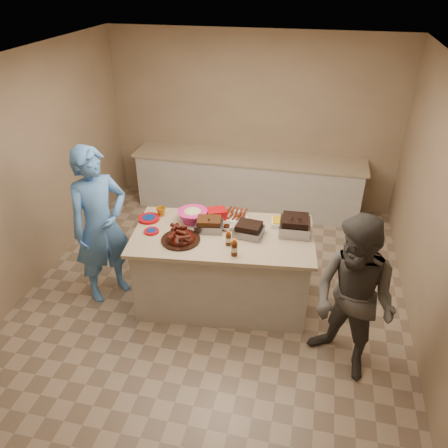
% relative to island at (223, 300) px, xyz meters
% --- Properties ---
extents(room, '(4.50, 5.00, 2.70)m').
position_rel_island_xyz_m(room, '(-0.12, 0.11, 0.00)').
color(room, tan).
rests_on(room, ground).
extents(back_counter, '(3.60, 0.64, 0.90)m').
position_rel_island_xyz_m(back_counter, '(-0.12, 2.31, 0.45)').
color(back_counter, beige).
rests_on(back_counter, ground).
extents(island, '(2.08, 1.25, 0.93)m').
position_rel_island_xyz_m(island, '(0.00, 0.00, 0.00)').
color(island, beige).
rests_on(island, ground).
extents(rib_platter, '(0.53, 0.53, 0.17)m').
position_rel_island_xyz_m(rib_platter, '(-0.41, -0.22, 0.93)').
color(rib_platter, '#3D0E07').
rests_on(rib_platter, island).
extents(pulled_pork_tray, '(0.34, 0.28, 0.09)m').
position_rel_island_xyz_m(pulled_pork_tray, '(-0.17, 0.05, 0.93)').
color(pulled_pork_tray, '#47230F').
rests_on(pulled_pork_tray, island).
extents(brisket_tray, '(0.33, 0.29, 0.09)m').
position_rel_island_xyz_m(brisket_tray, '(0.28, 0.04, 0.93)').
color(brisket_tray, black).
rests_on(brisket_tray, island).
extents(roasting_pan, '(0.34, 0.34, 0.13)m').
position_rel_island_xyz_m(roasting_pan, '(0.76, 0.20, 0.93)').
color(roasting_pan, gray).
rests_on(roasting_pan, island).
extents(coleslaw_bowl, '(0.38, 0.38, 0.23)m').
position_rel_island_xyz_m(coleslaw_bowl, '(-0.40, 0.19, 0.93)').
color(coleslaw_bowl, '#CE2479').
rests_on(coleslaw_bowl, island).
extents(sausage_plate, '(0.32, 0.32, 0.05)m').
position_rel_island_xyz_m(sausage_plate, '(0.06, 0.40, 0.93)').
color(sausage_plate, silver).
rests_on(sausage_plate, island).
extents(mac_cheese_dish, '(0.30, 0.23, 0.07)m').
position_rel_island_xyz_m(mac_cheese_dish, '(0.63, 0.34, 0.93)').
color(mac_cheese_dish, '#E4AC0D').
rests_on(mac_cheese_dish, island).
extents(bbq_bottle_a, '(0.06, 0.06, 0.17)m').
position_rel_island_xyz_m(bbq_bottle_a, '(0.10, -0.19, 0.93)').
color(bbq_bottle_a, '#3E1B07').
rests_on(bbq_bottle_a, island).
extents(bbq_bottle_b, '(0.07, 0.07, 0.19)m').
position_rel_island_xyz_m(bbq_bottle_b, '(0.20, -0.36, 0.93)').
color(bbq_bottle_b, '#3E1B07').
rests_on(bbq_bottle_b, island).
extents(mustard_bottle, '(0.05, 0.05, 0.13)m').
position_rel_island_xyz_m(mustard_bottle, '(-0.27, 0.07, 0.93)').
color(mustard_bottle, yellow).
rests_on(mustard_bottle, island).
extents(sauce_bowl, '(0.15, 0.06, 0.14)m').
position_rel_island_xyz_m(sauce_bowl, '(0.02, 0.12, 0.93)').
color(sauce_bowl, silver).
rests_on(sauce_bowl, island).
extents(plate_stack_large, '(0.27, 0.27, 0.03)m').
position_rel_island_xyz_m(plate_stack_large, '(-0.90, 0.12, 0.93)').
color(plate_stack_large, '#A7080C').
rests_on(plate_stack_large, island).
extents(plate_stack_small, '(0.18, 0.18, 0.02)m').
position_rel_island_xyz_m(plate_stack_small, '(-0.78, -0.13, 0.93)').
color(plate_stack_small, '#A7080C').
rests_on(plate_stack_small, island).
extents(plastic_cup, '(0.12, 0.11, 0.11)m').
position_rel_island_xyz_m(plastic_cup, '(-0.80, 0.24, 0.93)').
color(plastic_cup, '#A96308').
rests_on(plastic_cup, island).
extents(basket_stack, '(0.27, 0.25, 0.11)m').
position_rel_island_xyz_m(basket_stack, '(-0.15, 0.33, 0.93)').
color(basket_stack, '#A7080C').
rests_on(basket_stack, island).
extents(guest_blue, '(1.92, 1.68, 0.45)m').
position_rel_island_xyz_m(guest_blue, '(-1.38, -0.15, 0.00)').
color(guest_blue, '#508AD9').
rests_on(guest_blue, ground).
extents(guest_gray, '(1.70, 1.84, 0.64)m').
position_rel_island_xyz_m(guest_gray, '(1.38, -0.71, 0.00)').
color(guest_gray, '#524F4A').
rests_on(guest_gray, ground).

